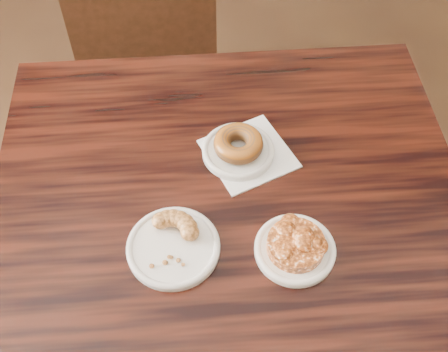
# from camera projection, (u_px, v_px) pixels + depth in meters

# --- Properties ---
(cafe_table) EXTENTS (1.06, 1.06, 0.75)m
(cafe_table) POSITION_uv_depth(u_px,v_px,m) (230.00, 300.00, 1.36)
(cafe_table) COLOR black
(cafe_table) RESTS_ON floor
(chair_far) EXTENTS (0.56, 0.56, 0.90)m
(chair_far) POSITION_uv_depth(u_px,v_px,m) (144.00, 37.00, 1.84)
(chair_far) COLOR black
(chair_far) RESTS_ON floor
(napkin) EXTENTS (0.22, 0.22, 0.00)m
(napkin) POSITION_uv_depth(u_px,v_px,m) (249.00, 154.00, 1.15)
(napkin) COLOR white
(napkin) RESTS_ON cafe_table
(plate_donut) EXTENTS (0.15, 0.15, 0.01)m
(plate_donut) POSITION_uv_depth(u_px,v_px,m) (238.00, 151.00, 1.14)
(plate_donut) COLOR silver
(plate_donut) RESTS_ON napkin
(plate_cruller) EXTENTS (0.17, 0.17, 0.01)m
(plate_cruller) POSITION_uv_depth(u_px,v_px,m) (173.00, 248.00, 1.01)
(plate_cruller) COLOR white
(plate_cruller) RESTS_ON cafe_table
(plate_fritter) EXTENTS (0.15, 0.15, 0.01)m
(plate_fritter) POSITION_uv_depth(u_px,v_px,m) (295.00, 250.00, 1.01)
(plate_fritter) COLOR white
(plate_fritter) RESTS_ON cafe_table
(glazed_donut) EXTENTS (0.10, 0.10, 0.04)m
(glazed_donut) POSITION_uv_depth(u_px,v_px,m) (238.00, 144.00, 1.13)
(glazed_donut) COLOR brown
(glazed_donut) RESTS_ON plate_donut
(apple_fritter) EXTENTS (0.14, 0.14, 0.03)m
(apple_fritter) POSITION_uv_depth(u_px,v_px,m) (296.00, 243.00, 0.99)
(apple_fritter) COLOR #491C07
(apple_fritter) RESTS_ON plate_fritter
(cruller_fragment) EXTENTS (0.11, 0.11, 0.03)m
(cruller_fragment) POSITION_uv_depth(u_px,v_px,m) (172.00, 242.00, 1.00)
(cruller_fragment) COLOR #5B3412
(cruller_fragment) RESTS_ON plate_cruller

